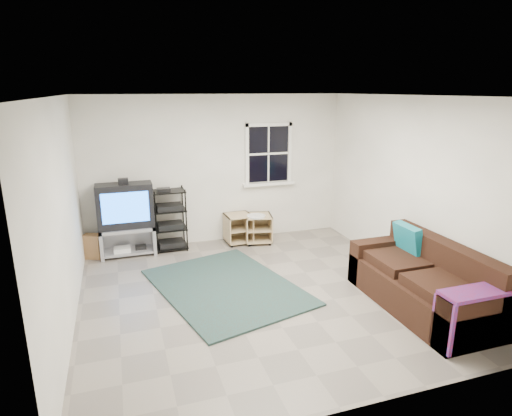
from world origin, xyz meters
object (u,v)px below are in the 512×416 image
object	(u,v)px
av_rack	(170,223)
sofa	(424,284)
side_table_left	(238,227)
side_table_right	(258,226)
tv_unit	(126,213)

from	to	relation	value
av_rack	sofa	distance (m)	4.13
av_rack	side_table_left	distance (m)	1.20
av_rack	side_table_right	xyz separation A→B (m)	(1.53, -0.13, -0.17)
tv_unit	side_table_right	distance (m)	2.29
sofa	av_rack	bearing A→B (deg)	131.96
tv_unit	sofa	bearing A→B (deg)	-41.21
side_table_left	sofa	world-z (taller)	sofa
sofa	side_table_right	bearing A→B (deg)	112.59
side_table_left	side_table_right	xyz separation A→B (m)	(0.35, -0.10, 0.02)
side_table_left	sofa	size ratio (longest dim) A/B	0.26
side_table_left	av_rack	bearing A→B (deg)	178.68
side_table_left	sofa	distance (m)	3.42
tv_unit	side_table_right	world-z (taller)	tv_unit
tv_unit	av_rack	distance (m)	0.75
av_rack	sofa	size ratio (longest dim) A/B	0.53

